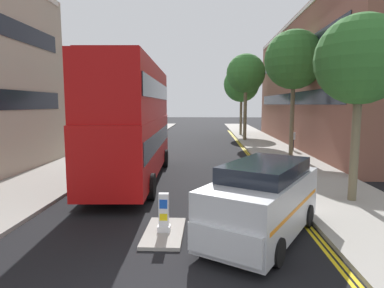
# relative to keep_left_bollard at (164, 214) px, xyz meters

# --- Properties ---
(sidewalk_right) EXTENTS (4.00, 80.00, 0.14)m
(sidewalk_right) POSITION_rel_keep_left_bollard_xyz_m (6.50, 11.76, -0.54)
(sidewalk_right) COLOR #9E9991
(sidewalk_right) RESTS_ON ground
(sidewalk_left) EXTENTS (4.00, 80.00, 0.14)m
(sidewalk_left) POSITION_rel_keep_left_bollard_xyz_m (-6.50, 11.76, -0.54)
(sidewalk_left) COLOR #9E9991
(sidewalk_left) RESTS_ON ground
(kerb_line_outer) EXTENTS (0.10, 56.00, 0.01)m
(kerb_line_outer) POSITION_rel_keep_left_bollard_xyz_m (4.40, 9.76, -0.60)
(kerb_line_outer) COLOR yellow
(kerb_line_outer) RESTS_ON ground
(kerb_line_inner) EXTENTS (0.10, 56.00, 0.01)m
(kerb_line_inner) POSITION_rel_keep_left_bollard_xyz_m (4.24, 9.76, -0.60)
(kerb_line_inner) COLOR yellow
(kerb_line_inner) RESTS_ON ground
(traffic_island) EXTENTS (1.10, 2.20, 0.10)m
(traffic_island) POSITION_rel_keep_left_bollard_xyz_m (0.00, 0.00, -0.56)
(traffic_island) COLOR #9E9991
(traffic_island) RESTS_ON ground
(keep_left_bollard) EXTENTS (0.36, 0.28, 1.11)m
(keep_left_bollard) POSITION_rel_keep_left_bollard_xyz_m (0.00, 0.00, 0.00)
(keep_left_bollard) COLOR silver
(keep_left_bollard) RESTS_ON traffic_island
(double_decker_bus_away) EXTENTS (3.14, 10.90, 5.64)m
(double_decker_bus_away) POSITION_rel_keep_left_bollard_xyz_m (-2.36, 6.71, 2.42)
(double_decker_bus_away) COLOR #B20F0F
(double_decker_bus_away) RESTS_ON ground
(taxi_minivan) EXTENTS (4.01, 5.10, 2.12)m
(taxi_minivan) POSITION_rel_keep_left_bollard_xyz_m (2.74, -0.10, 0.46)
(taxi_minivan) COLOR silver
(taxi_minivan) RESTS_ON ground
(pedestrian_far) EXTENTS (0.34, 0.22, 1.62)m
(pedestrian_far) POSITION_rel_keep_left_bollard_xyz_m (7.93, 16.66, 0.38)
(pedestrian_far) COLOR #2D2D38
(pedestrian_far) RESTS_ON sidewalk_right
(street_tree_near) EXTENTS (4.06, 4.06, 8.66)m
(street_tree_near) POSITION_rel_keep_left_bollard_xyz_m (7.21, 14.29, 6.14)
(street_tree_near) COLOR #6B6047
(street_tree_near) RESTS_ON sidewalk_right
(street_tree_mid) EXTENTS (3.21, 3.21, 6.77)m
(street_tree_mid) POSITION_rel_keep_left_bollard_xyz_m (6.70, 3.24, 4.66)
(street_tree_mid) COLOR #6B6047
(street_tree_mid) RESTS_ON sidewalk_right
(street_tree_far) EXTENTS (4.15, 4.15, 8.00)m
(street_tree_far) POSITION_rel_keep_left_bollard_xyz_m (5.27, 30.03, 5.43)
(street_tree_far) COLOR #6B6047
(street_tree_far) RESTS_ON sidewalk_right
(street_tree_distant) EXTENTS (3.82, 3.82, 8.53)m
(street_tree_distant) POSITION_rel_keep_left_bollard_xyz_m (5.05, 23.99, 6.11)
(street_tree_distant) COLOR #6B6047
(street_tree_distant) RESTS_ON sidewalk_right
(townhouse_terrace_right) EXTENTS (10.08, 28.00, 11.06)m
(townhouse_terrace_right) POSITION_rel_keep_left_bollard_xyz_m (13.50, 20.82, 4.92)
(townhouse_terrace_right) COLOR brown
(townhouse_terrace_right) RESTS_ON ground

